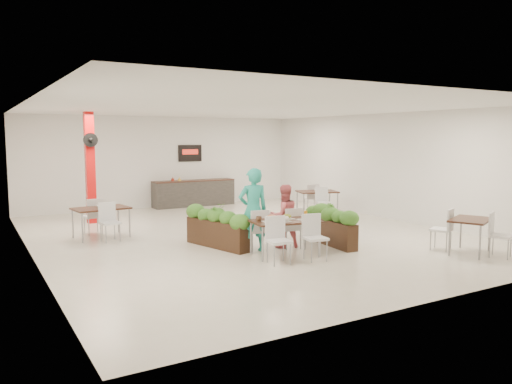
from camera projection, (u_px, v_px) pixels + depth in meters
ground at (246, 235)px, 12.74m from camera, size 12.00×12.00×0.00m
room_shell at (245, 156)px, 12.52m from camera, size 10.10×12.10×3.22m
red_column at (90, 166)px, 14.31m from camera, size 0.40×0.41×3.20m
service_counter at (194, 192)px, 18.04m from camera, size 3.00×0.64×2.20m
main_table at (285, 226)px, 10.42m from camera, size 1.51×1.80×0.92m
diner_man at (253, 210)px, 10.75m from camera, size 0.73×0.54×1.82m
diner_woman at (284, 216)px, 11.17m from camera, size 0.77×0.65×1.43m
planter_left at (217, 225)px, 11.22m from camera, size 0.78×1.89×1.01m
planter_right at (330, 224)px, 11.51m from camera, size 0.52×1.85×0.96m
side_table_a at (101, 212)px, 12.31m from camera, size 1.38×1.66×0.92m
side_table_b at (317, 195)px, 16.11m from camera, size 1.44×1.67×0.92m
side_table_c at (470, 225)px, 10.61m from camera, size 1.27×1.65×0.92m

